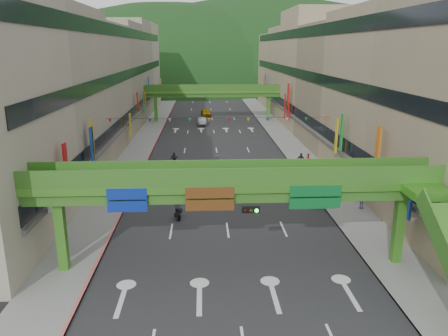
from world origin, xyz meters
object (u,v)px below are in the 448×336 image
at_px(car_yellow, 206,112).
at_px(pedestrian_red, 308,161).
at_px(scooter_rider_near, 178,208).
at_px(scooter_rider_mid, 240,186).
at_px(overpass_near, 249,196).
at_px(car_silver, 202,121).

bearing_deg(car_yellow, pedestrian_red, -81.16).
bearing_deg(scooter_rider_near, scooter_rider_mid, 42.96).
xyz_separation_m(overpass_near, car_silver, (-2.96, 55.69, -4.52)).
height_order(overpass_near, scooter_rider_near, overpass_near).
bearing_deg(scooter_rider_near, pedestrian_red, 46.98).
bearing_deg(pedestrian_red, scooter_rider_mid, -130.96).
distance_m(overpass_near, car_silver, 55.95).
bearing_deg(pedestrian_red, scooter_rider_near, -133.16).
bearing_deg(car_silver, scooter_rider_near, -93.73).
bearing_deg(car_silver, overpass_near, -88.16).
xyz_separation_m(scooter_rider_mid, car_silver, (-3.66, 41.09, -0.38)).
bearing_deg(scooter_rider_near, overpass_near, -61.69).
height_order(scooter_rider_near, car_yellow, scooter_rider_near).
distance_m(scooter_rider_near, pedestrian_red, 21.97).
height_order(car_silver, pedestrian_red, pedestrian_red).
relative_size(overpass_near, pedestrian_red, 18.53).
bearing_deg(overpass_near, scooter_rider_near, 118.31).
xyz_separation_m(car_silver, pedestrian_red, (12.95, -30.34, 0.07)).
xyz_separation_m(scooter_rider_near, pedestrian_red, (14.99, 16.07, -0.17)).
xyz_separation_m(overpass_near, pedestrian_red, (9.99, 25.35, -4.45)).
xyz_separation_m(overpass_near, scooter_rider_mid, (0.70, 14.60, -4.14)).
distance_m(overpass_near, scooter_rider_mid, 15.19).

